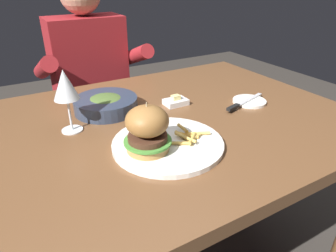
% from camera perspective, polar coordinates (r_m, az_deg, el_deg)
% --- Properties ---
extents(dining_table, '(1.40, 0.91, 0.74)m').
position_cam_1_polar(dining_table, '(0.98, -4.45, -3.91)').
color(dining_table, brown).
rests_on(dining_table, ground).
extents(main_plate, '(0.31, 0.31, 0.01)m').
position_cam_1_polar(main_plate, '(0.82, -0.16, -3.44)').
color(main_plate, white).
rests_on(main_plate, dining_table).
extents(burger_sandwich, '(0.12, 0.12, 0.13)m').
position_cam_1_polar(burger_sandwich, '(0.76, -3.96, -0.52)').
color(burger_sandwich, '#B78447').
rests_on(burger_sandwich, main_plate).
extents(fries_pile, '(0.14, 0.10, 0.02)m').
position_cam_1_polar(fries_pile, '(0.83, 3.79, -1.95)').
color(fries_pile, gold).
rests_on(fries_pile, main_plate).
extents(wine_glass, '(0.07, 0.07, 0.19)m').
position_cam_1_polar(wine_glass, '(0.90, -19.00, 7.13)').
color(wine_glass, silver).
rests_on(wine_glass, dining_table).
extents(bread_plate, '(0.12, 0.12, 0.01)m').
position_cam_1_polar(bread_plate, '(1.14, 15.23, 4.56)').
color(bread_plate, white).
rests_on(bread_plate, dining_table).
extents(table_knife, '(0.21, 0.07, 0.01)m').
position_cam_1_polar(table_knife, '(1.10, 13.95, 4.28)').
color(table_knife, silver).
rests_on(table_knife, bread_plate).
extents(butter_dish, '(0.08, 0.06, 0.04)m').
position_cam_1_polar(butter_dish, '(1.08, 1.48, 4.68)').
color(butter_dish, white).
rests_on(butter_dish, dining_table).
extents(soup_bowl, '(0.22, 0.22, 0.05)m').
position_cam_1_polar(soup_bowl, '(1.05, -11.73, 4.17)').
color(soup_bowl, '#2D384C').
rests_on(soup_bowl, dining_table).
extents(diner_person, '(0.51, 0.36, 1.18)m').
position_cam_1_polar(diner_person, '(1.66, -14.11, 5.17)').
color(diner_person, '#282833').
rests_on(diner_person, ground).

